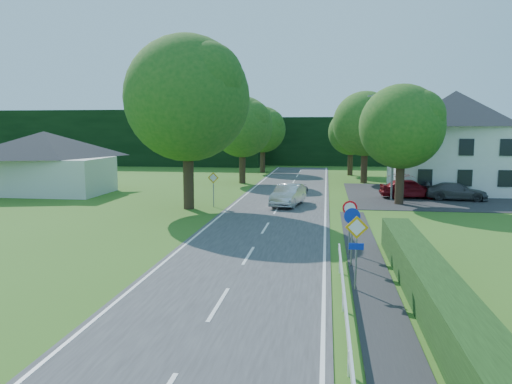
# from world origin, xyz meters

# --- Properties ---
(road) EXTENTS (7.00, 80.00, 0.04)m
(road) POSITION_xyz_m (0.00, 20.00, 0.02)
(road) COLOR #343537
(road) RESTS_ON ground
(footpath) EXTENTS (1.50, 44.00, 0.04)m
(footpath) POSITION_xyz_m (4.95, 2.00, 0.02)
(footpath) COLOR #252528
(footpath) RESTS_ON ground
(parking_pad) EXTENTS (14.00, 16.00, 0.04)m
(parking_pad) POSITION_xyz_m (12.00, 33.00, 0.02)
(parking_pad) COLOR #252528
(parking_pad) RESTS_ON ground
(line_edge_left) EXTENTS (0.12, 80.00, 0.01)m
(line_edge_left) POSITION_xyz_m (-3.25, 20.00, 0.04)
(line_edge_left) COLOR white
(line_edge_left) RESTS_ON road
(line_edge_right) EXTENTS (0.12, 80.00, 0.01)m
(line_edge_right) POSITION_xyz_m (3.25, 20.00, 0.04)
(line_edge_right) COLOR white
(line_edge_right) RESTS_ON road
(line_centre) EXTENTS (0.12, 80.00, 0.01)m
(line_centre) POSITION_xyz_m (0.00, 20.00, 0.04)
(line_centre) COLOR white
(line_centre) RESTS_ON road
(tree_main) EXTENTS (9.40, 9.40, 11.64)m
(tree_main) POSITION_xyz_m (-6.00, 24.00, 5.82)
(tree_main) COLOR #1D5218
(tree_main) RESTS_ON ground
(tree_left_far) EXTENTS (7.00, 7.00, 8.58)m
(tree_left_far) POSITION_xyz_m (-5.00, 40.00, 4.29)
(tree_left_far) COLOR #1D5218
(tree_left_far) RESTS_ON ground
(tree_right_far) EXTENTS (7.40, 7.40, 9.09)m
(tree_right_far) POSITION_xyz_m (7.00, 42.00, 4.54)
(tree_right_far) COLOR #1D5218
(tree_right_far) RESTS_ON ground
(tree_left_back) EXTENTS (6.60, 6.60, 8.07)m
(tree_left_back) POSITION_xyz_m (-4.50, 52.00, 4.04)
(tree_left_back) COLOR #1D5218
(tree_left_back) RESTS_ON ground
(tree_right_back) EXTENTS (6.20, 6.20, 7.56)m
(tree_right_back) POSITION_xyz_m (6.00, 50.00, 3.78)
(tree_right_back) COLOR #1D5218
(tree_right_back) RESTS_ON ground
(tree_right_mid) EXTENTS (7.00, 7.00, 8.58)m
(tree_right_mid) POSITION_xyz_m (8.50, 28.00, 4.29)
(tree_right_mid) COLOR #1D5218
(tree_right_mid) RESTS_ON ground
(treeline_left) EXTENTS (44.00, 6.00, 8.00)m
(treeline_left) POSITION_xyz_m (-28.00, 62.00, 4.00)
(treeline_left) COLOR black
(treeline_left) RESTS_ON ground
(treeline_right) EXTENTS (30.00, 5.00, 7.00)m
(treeline_right) POSITION_xyz_m (8.00, 66.00, 3.50)
(treeline_right) COLOR black
(treeline_right) RESTS_ON ground
(bungalow_left) EXTENTS (11.00, 6.50, 5.20)m
(bungalow_left) POSITION_xyz_m (-20.00, 30.00, 2.71)
(bungalow_left) COLOR silver
(bungalow_left) RESTS_ON ground
(house_white) EXTENTS (10.60, 8.40, 8.60)m
(house_white) POSITION_xyz_m (14.00, 36.00, 4.41)
(house_white) COLOR silver
(house_white) RESTS_ON ground
(streetlight) EXTENTS (2.03, 0.18, 8.00)m
(streetlight) POSITION_xyz_m (8.06, 30.00, 4.46)
(streetlight) COLOR gray
(streetlight) RESTS_ON ground
(sign_priority_right) EXTENTS (0.78, 0.09, 2.59)m
(sign_priority_right) POSITION_xyz_m (4.30, 7.98, 1.80)
(sign_priority_right) COLOR gray
(sign_priority_right) RESTS_ON ground
(sign_roundabout) EXTENTS (0.64, 0.08, 2.37)m
(sign_roundabout) POSITION_xyz_m (4.30, 10.98, 1.67)
(sign_roundabout) COLOR gray
(sign_roundabout) RESTS_ON ground
(sign_speed_limit) EXTENTS (0.64, 0.11, 2.37)m
(sign_speed_limit) POSITION_xyz_m (4.30, 12.97, 1.77)
(sign_speed_limit) COLOR gray
(sign_speed_limit) RESTS_ON ground
(sign_priority_left) EXTENTS (0.78, 0.09, 2.44)m
(sign_priority_left) POSITION_xyz_m (-4.50, 24.98, 1.72)
(sign_priority_left) COLOR gray
(sign_priority_left) RESTS_ON ground
(moving_car) EXTENTS (2.36, 4.76, 1.50)m
(moving_car) POSITION_xyz_m (0.63, 26.07, 0.79)
(moving_car) COLOR silver
(moving_car) RESTS_ON road
(motorcycle) EXTENTS (1.01, 1.75, 0.87)m
(motorcycle) POSITION_xyz_m (1.52, 32.31, 0.47)
(motorcycle) COLOR black
(motorcycle) RESTS_ON road
(parked_car_red) EXTENTS (4.62, 2.25, 1.52)m
(parked_car_red) POSITION_xyz_m (9.70, 31.27, 0.80)
(parked_car_red) COLOR maroon
(parked_car_red) RESTS_ON parking_pad
(parked_car_grey) EXTENTS (4.69, 2.41, 1.30)m
(parked_car_grey) POSITION_xyz_m (13.08, 30.64, 0.69)
(parked_car_grey) COLOR #46464A
(parked_car_grey) RESTS_ON parking_pad
(parked_car_silver_b) EXTENTS (5.52, 2.98, 1.47)m
(parked_car_silver_b) POSITION_xyz_m (16.13, 34.00, 0.78)
(parked_car_silver_b) COLOR #A3A2A9
(parked_car_silver_b) RESTS_ON parking_pad
(parasol) EXTENTS (2.56, 2.59, 2.05)m
(parasol) POSITION_xyz_m (8.92, 30.70, 1.07)
(parasol) COLOR red
(parasol) RESTS_ON parking_pad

